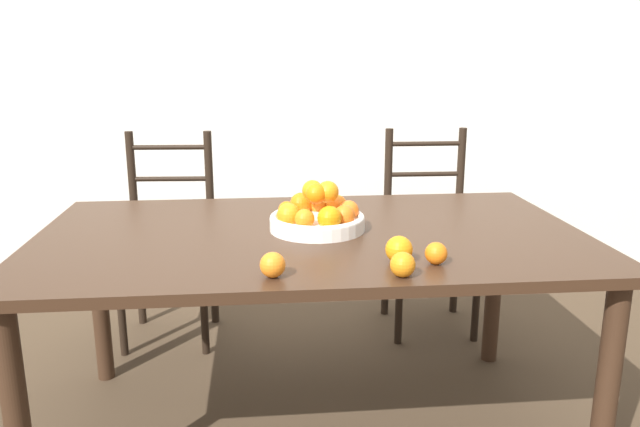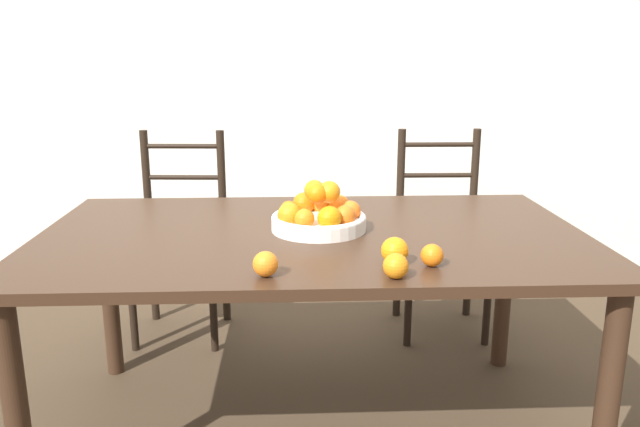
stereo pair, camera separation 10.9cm
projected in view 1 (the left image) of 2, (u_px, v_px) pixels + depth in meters
ground_plane at (312, 427)px, 2.36m from camera, size 12.00×12.00×0.00m
wall_back at (287, 66)px, 3.60m from camera, size 8.00×0.06×2.60m
dining_table at (311, 254)px, 2.18m from camera, size 1.88×1.09×0.77m
fruit_bowl at (318, 216)px, 2.18m from camera, size 0.33×0.33×0.18m
orange_loose_0 at (436, 253)px, 1.82m from camera, size 0.07×0.07×0.07m
orange_loose_1 at (399, 249)px, 1.84m from camera, size 0.08×0.08×0.08m
orange_loose_2 at (273, 265)px, 1.72m from camera, size 0.07×0.07×0.07m
orange_loose_3 at (403, 265)px, 1.72m from camera, size 0.07×0.07×0.07m
chair_left at (169, 245)px, 3.04m from camera, size 0.44×0.42×1.00m
chair_right at (429, 238)px, 3.16m from camera, size 0.43×0.41×1.00m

